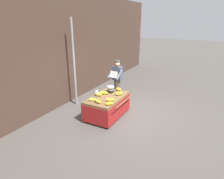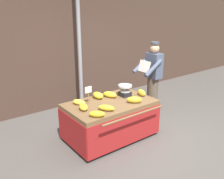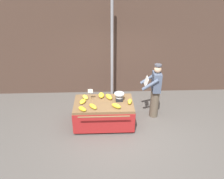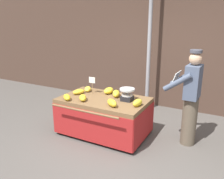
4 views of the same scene
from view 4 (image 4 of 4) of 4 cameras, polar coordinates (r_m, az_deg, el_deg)
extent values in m
plane|color=#514C47|center=(4.22, 1.97, -14.71)|extent=(60.00, 60.00, 0.00)
cube|color=#473328|center=(6.08, 13.63, 16.06)|extent=(16.00, 0.24, 4.37)
cylinder|color=gray|center=(5.66, 9.01, 11.28)|extent=(0.09, 0.09, 3.38)
cube|color=brown|center=(4.54, -2.02, -2.64)|extent=(1.67, 1.01, 0.08)
cylinder|color=black|center=(5.06, -9.42, -5.08)|extent=(0.05, 0.68, 0.68)
cylinder|color=#B7B7BC|center=(5.08, -9.70, -5.02)|extent=(0.01, 0.12, 0.12)
cylinder|color=black|center=(4.37, 6.73, -8.57)|extent=(0.05, 0.68, 0.68)
cylinder|color=#B7B7BC|center=(4.36, 7.10, -8.64)|extent=(0.01, 0.12, 0.12)
cylinder|color=#4C4742|center=(5.02, 0.45, -5.22)|extent=(0.05, 0.05, 0.66)
cube|color=maroon|center=(4.27, -5.38, -8.89)|extent=(1.67, 0.02, 0.60)
cube|color=maroon|center=(5.07, 0.88, -4.60)|extent=(1.67, 0.02, 0.60)
cube|color=maroon|center=(5.10, -10.15, -4.74)|extent=(0.02, 1.01, 0.60)
cube|color=maroon|center=(4.34, 7.73, -8.56)|extent=(0.02, 1.01, 0.60)
cylinder|color=brown|center=(4.00, -6.94, -5.20)|extent=(1.34, 0.04, 0.04)
cube|color=black|center=(4.40, 3.66, -2.12)|extent=(0.20, 0.20, 0.09)
cylinder|color=#B7B7BC|center=(4.37, 3.68, -0.88)|extent=(0.02, 0.02, 0.11)
cylinder|color=#B7B7BC|center=(4.35, 3.70, 0.03)|extent=(0.28, 0.28, 0.03)
cylinder|color=#B7B7BC|center=(4.38, 3.67, -1.32)|extent=(0.21, 0.21, 0.03)
cylinder|color=#997A51|center=(4.82, -4.78, 0.34)|extent=(0.01, 0.01, 0.22)
cube|color=white|center=(4.78, -4.86, 2.29)|extent=(0.14, 0.01, 0.12)
ellipsoid|color=yellow|center=(4.99, -5.87, 0.12)|extent=(0.24, 0.29, 0.10)
ellipsoid|color=gold|center=(4.44, -7.08, -1.98)|extent=(0.28, 0.32, 0.10)
ellipsoid|color=yellow|center=(4.81, -0.80, -0.26)|extent=(0.16, 0.27, 0.12)
ellipsoid|color=gold|center=(4.10, -0.01, -3.24)|extent=(0.30, 0.28, 0.13)
ellipsoid|color=yellow|center=(4.62, 1.01, -0.98)|extent=(0.24, 0.32, 0.12)
ellipsoid|color=gold|center=(4.51, -10.84, -1.84)|extent=(0.27, 0.26, 0.11)
ellipsoid|color=yellow|center=(4.13, 6.19, -3.20)|extent=(0.16, 0.26, 0.13)
ellipsoid|color=gold|center=(4.82, -8.06, -0.53)|extent=(0.23, 0.30, 0.10)
cylinder|color=brown|center=(4.49, 18.15, -7.29)|extent=(0.26, 0.26, 0.88)
cube|color=#475166|center=(4.25, 19.02, 1.76)|extent=(0.25, 0.39, 0.58)
sphere|color=tan|center=(4.18, 19.53, 7.00)|extent=(0.21, 0.21, 0.21)
cylinder|color=#3F3F47|center=(4.16, 19.70, 8.69)|extent=(0.20, 0.20, 0.05)
cylinder|color=#475166|center=(4.10, 15.52, 1.67)|extent=(0.48, 0.11, 0.37)
cylinder|color=#475166|center=(4.49, 16.95, 2.84)|extent=(0.48, 0.11, 0.37)
cube|color=silver|center=(4.31, 15.16, 2.56)|extent=(0.11, 0.34, 0.25)
camera|label=1|loc=(7.73, -60.88, 16.69)|focal=31.24mm
camera|label=2|loc=(4.72, -60.35, 11.15)|focal=38.84mm
camera|label=3|loc=(3.31, -111.10, 27.87)|focal=36.17mm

